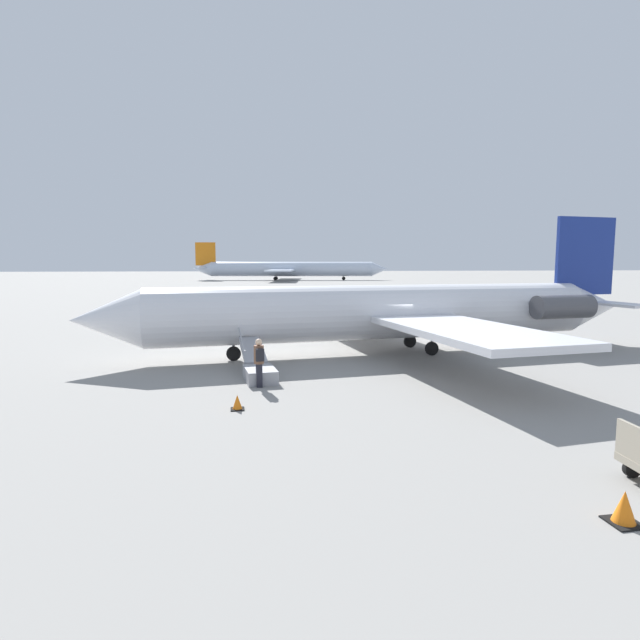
{
  "coord_description": "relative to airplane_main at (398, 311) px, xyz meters",
  "views": [
    {
      "loc": [
        7.09,
        23.41,
        4.37
      ],
      "look_at": [
        3.2,
        1.16,
        1.84
      ],
      "focal_mm": 28.0,
      "sensor_mm": 36.0,
      "label": 1
    }
  ],
  "objects": [
    {
      "name": "ground_plane",
      "position": [
        0.92,
        0.09,
        -2.07
      ],
      "size": [
        600.0,
        600.0,
        0.0
      ],
      "primitive_type": "plane",
      "color": "gray"
    },
    {
      "name": "boarding_stairs",
      "position": [
        7.1,
        4.59,
        -1.7
      ],
      "size": [
        1.43,
        4.1,
        1.72
      ],
      "rotation": [
        0.0,
        0.0,
        -1.47
      ],
      "color": "#99999E",
      "rests_on": "ground"
    },
    {
      "name": "traffic_cone_near_stairs",
      "position": [
        7.94,
        8.62,
        -1.87
      ],
      "size": [
        0.41,
        0.41,
        0.45
      ],
      "color": "black",
      "rests_on": "ground"
    },
    {
      "name": "passenger",
      "position": [
        7.14,
        5.95,
        -1.07
      ],
      "size": [
        0.36,
        0.55,
        1.74
      ],
      "rotation": [
        0.0,
        0.0,
        -1.47
      ],
      "color": "#23232D",
      "rests_on": "ground"
    },
    {
      "name": "traffic_cone_near_cart",
      "position": [
        1.56,
        16.5,
        -1.81
      ],
      "size": [
        0.52,
        0.52,
        0.57
      ],
      "color": "black",
      "rests_on": "ground"
    },
    {
      "name": "airplane_main",
      "position": [
        0.0,
        0.0,
        0.0
      ],
      "size": [
        28.45,
        21.44,
        6.93
      ],
      "rotation": [
        0.0,
        0.0,
        0.1
      ],
      "color": "silver",
      "rests_on": "ground"
    },
    {
      "name": "airplane_far_center",
      "position": [
        -7.17,
        -114.84,
        1.02
      ],
      "size": [
        53.87,
        41.8,
        10.4
      ],
      "rotation": [
        0.0,
        0.0,
        2.97
      ],
      "color": "silver",
      "rests_on": "ground"
    }
  ]
}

